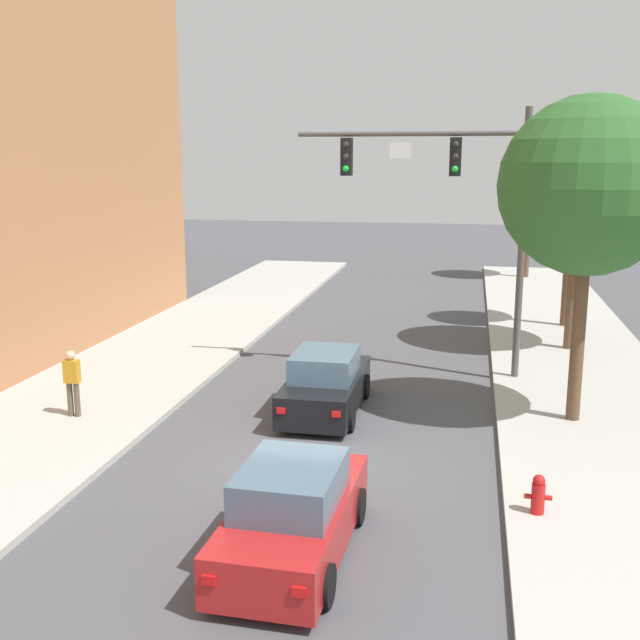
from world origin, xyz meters
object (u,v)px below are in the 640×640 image
(traffic_signal_mast, at_px, (458,193))
(pedestrian_sidewalk_left_walker, at_px, (72,380))
(street_tree_nearest, at_px, (589,187))
(street_tree_second, at_px, (580,180))
(fire_hydrant, at_px, (538,494))
(street_tree_third, at_px, (575,167))
(street_tree_farthest, at_px, (531,177))
(car_lead_black, at_px, (326,384))
(car_following_red, at_px, (293,514))

(traffic_signal_mast, distance_m, pedestrian_sidewalk_left_walker, 11.35)
(street_tree_nearest, xyz_separation_m, street_tree_second, (0.72, 7.23, -0.06))
(fire_hydrant, bearing_deg, pedestrian_sidewalk_left_walker, 163.39)
(street_tree_second, xyz_separation_m, street_tree_third, (0.26, 3.61, 0.35))
(traffic_signal_mast, height_order, street_tree_farthest, traffic_signal_mast)
(street_tree_farthest, bearing_deg, pedestrian_sidewalk_left_walker, -116.13)
(fire_hydrant, bearing_deg, street_tree_second, 81.20)
(street_tree_second, bearing_deg, pedestrian_sidewalk_left_walker, -143.38)
(street_tree_third, relative_size, street_tree_farthest, 1.08)
(fire_hydrant, bearing_deg, street_tree_nearest, 77.03)
(street_tree_nearest, bearing_deg, car_lead_black, -178.06)
(pedestrian_sidewalk_left_walker, bearing_deg, fire_hydrant, -16.61)
(street_tree_second, relative_size, street_tree_farthest, 1.12)
(fire_hydrant, distance_m, street_tree_second, 13.67)
(car_lead_black, bearing_deg, pedestrian_sidewalk_left_walker, -161.84)
(traffic_signal_mast, xyz_separation_m, street_tree_second, (3.70, 3.74, 0.27))
(car_following_red, xyz_separation_m, street_tree_third, (6.17, 18.16, 5.23))
(car_lead_black, bearing_deg, fire_hydrant, -46.79)
(street_tree_nearest, height_order, street_tree_third, street_tree_nearest)
(street_tree_nearest, bearing_deg, street_tree_farthest, 89.23)
(street_tree_third, distance_m, street_tree_farthest, 11.90)
(car_following_red, relative_size, street_tree_third, 0.59)
(street_tree_second, distance_m, street_tree_third, 3.63)
(car_lead_black, distance_m, pedestrian_sidewalk_left_walker, 6.18)
(car_following_red, relative_size, pedestrian_sidewalk_left_walker, 2.62)
(traffic_signal_mast, height_order, fire_hydrant, traffic_signal_mast)
(pedestrian_sidewalk_left_walker, xyz_separation_m, street_tree_second, (12.59, 9.36, 4.54))
(car_following_red, bearing_deg, car_lead_black, 96.57)
(car_following_red, distance_m, street_tree_third, 19.88)
(car_lead_black, relative_size, street_tree_farthest, 0.63)
(pedestrian_sidewalk_left_walker, bearing_deg, street_tree_third, 45.25)
(pedestrian_sidewalk_left_walker, height_order, street_tree_nearest, street_tree_nearest)
(street_tree_nearest, xyz_separation_m, street_tree_third, (0.98, 10.84, 0.29))
(street_tree_third, bearing_deg, traffic_signal_mast, -118.38)
(car_lead_black, distance_m, street_tree_second, 11.15)
(pedestrian_sidewalk_left_walker, distance_m, street_tree_nearest, 12.91)
(traffic_signal_mast, distance_m, street_tree_nearest, 4.61)
(traffic_signal_mast, xyz_separation_m, pedestrian_sidewalk_left_walker, (-8.89, -5.62, -4.27))
(street_tree_nearest, relative_size, street_tree_second, 1.00)
(street_tree_nearest, xyz_separation_m, street_tree_farthest, (0.31, 22.70, -0.37))
(pedestrian_sidewalk_left_walker, xyz_separation_m, street_tree_nearest, (11.87, 2.13, 4.60))
(traffic_signal_mast, xyz_separation_m, car_lead_black, (-3.03, -3.70, -4.61))
(street_tree_nearest, bearing_deg, car_following_red, -125.35)
(traffic_signal_mast, height_order, street_tree_third, traffic_signal_mast)
(fire_hydrant, bearing_deg, car_lead_black, 133.21)
(car_following_red, distance_m, street_tree_nearest, 10.24)
(street_tree_farthest, bearing_deg, car_following_red, -100.38)
(pedestrian_sidewalk_left_walker, relative_size, street_tree_nearest, 0.22)
(traffic_signal_mast, xyz_separation_m, street_tree_third, (3.97, 7.34, 0.62))
(street_tree_farthest, bearing_deg, street_tree_nearest, -90.77)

